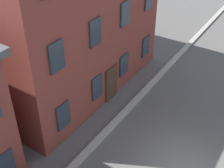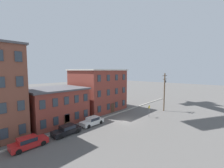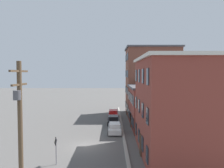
{
  "view_description": "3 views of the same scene",
  "coord_description": "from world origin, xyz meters",
  "px_view_note": "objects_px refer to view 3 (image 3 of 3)",
  "views": [
    {
      "loc": [
        -9.92,
        -2.37,
        11.62
      ],
      "look_at": [
        0.04,
        4.08,
        3.38
      ],
      "focal_mm": 50.0,
      "sensor_mm": 36.0,
      "label": 1
    },
    {
      "loc": [
        -23.19,
        -17.14,
        9.89
      ],
      "look_at": [
        -0.98,
        2.72,
        7.24
      ],
      "focal_mm": 24.0,
      "sensor_mm": 36.0,
      "label": 2
    },
    {
      "loc": [
        25.28,
        2.99,
        8.56
      ],
      "look_at": [
        -0.21,
        2.96,
        7.3
      ],
      "focal_mm": 35.0,
      "sensor_mm": 36.0,
      "label": 3
    }
  ],
  "objects_px": {
    "car_black": "(113,120)",
    "car_white": "(115,128)",
    "utility_pole": "(20,129)",
    "car_red": "(113,114)",
    "caution_sign": "(56,146)"
  },
  "relations": [
    {
      "from": "car_black",
      "to": "utility_pole",
      "type": "height_order",
      "value": "utility_pole"
    },
    {
      "from": "car_black",
      "to": "car_white",
      "type": "relative_size",
      "value": 1.0
    },
    {
      "from": "car_red",
      "to": "caution_sign",
      "type": "height_order",
      "value": "caution_sign"
    },
    {
      "from": "caution_sign",
      "to": "car_white",
      "type": "bearing_deg",
      "value": 152.92
    },
    {
      "from": "car_black",
      "to": "car_white",
      "type": "bearing_deg",
      "value": 1.98
    },
    {
      "from": "car_black",
      "to": "utility_pole",
      "type": "relative_size",
      "value": 0.47
    },
    {
      "from": "car_white",
      "to": "utility_pole",
      "type": "xyz_separation_m",
      "value": [
        18.14,
        -5.86,
        4.47
      ]
    },
    {
      "from": "car_red",
      "to": "utility_pole",
      "type": "bearing_deg",
      "value": -11.15
    },
    {
      "from": "car_red",
      "to": "car_white",
      "type": "xyz_separation_m",
      "value": [
        10.86,
        0.15,
        0.0
      ]
    },
    {
      "from": "car_red",
      "to": "car_white",
      "type": "relative_size",
      "value": 1.0
    },
    {
      "from": "car_black",
      "to": "car_white",
      "type": "distance_m",
      "value": 5.34
    },
    {
      "from": "car_black",
      "to": "utility_pole",
      "type": "bearing_deg",
      "value": -13.6
    },
    {
      "from": "car_red",
      "to": "car_white",
      "type": "distance_m",
      "value": 10.86
    },
    {
      "from": "car_red",
      "to": "caution_sign",
      "type": "bearing_deg",
      "value": -14.06
    },
    {
      "from": "caution_sign",
      "to": "car_red",
      "type": "bearing_deg",
      "value": 165.94
    }
  ]
}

